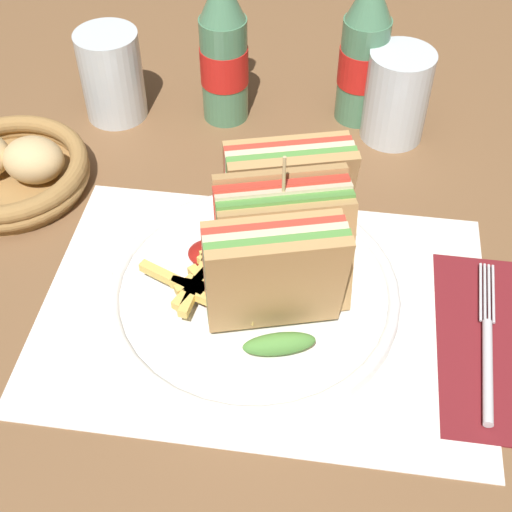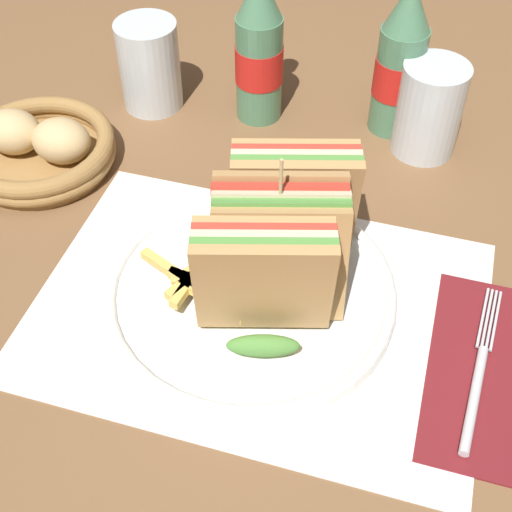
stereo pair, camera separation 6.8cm
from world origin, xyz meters
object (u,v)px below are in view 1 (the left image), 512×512
Objects in this scene: coke_bottle_far at (364,52)px; glass_near at (396,101)px; club_sandwich at (282,237)px; bread_basket at (9,170)px; plate_main at (253,292)px; coke_bottle_near at (224,51)px; glass_far at (113,81)px; fork at (488,353)px.

coke_bottle_far reaches higher than glass_near.
club_sandwich reaches higher than bread_basket.
coke_bottle_near is at bearing 104.65° from plate_main.
plate_main is 1.33× the size of coke_bottle_far.
club_sandwich is 1.92× the size of glass_far.
fork is 0.54m from glass_far.
bread_basket reaches higher than fork.
coke_bottle_far is 0.43m from bread_basket.
coke_bottle_near is 0.16m from coke_bottle_far.
fork is (0.19, -0.05, -0.07)m from club_sandwich.
bread_basket is at bearing -153.65° from coke_bottle_far.
plate_main is 0.31m from glass_near.
coke_bottle_far is at bearing 74.70° from plate_main.
fork is 0.87× the size of coke_bottle_far.
club_sandwich is at bearing -48.21° from glass_far.
glass_near is 1.00× the size of glass_far.
plate_main is at bearing -52.58° from glass_far.
plate_main is 0.22m from fork.
coke_bottle_near is (-0.08, 0.29, 0.08)m from plate_main.
fork is at bearing -15.22° from club_sandwich.
club_sandwich is at bearing 168.86° from fork.
coke_bottle_far is 1.19× the size of bread_basket.
glass_far is at bearing -179.23° from glass_near.
glass_near reaches higher than plate_main.
coke_bottle_far is at bearing 142.85° from glass_near.
glass_far is 0.63× the size of bread_basket.
bread_basket is at bearing 156.44° from plate_main.
fork is at bearing -36.41° from glass_far.
glass_near and glass_far have the same top height.
glass_near is at bearing 20.19° from bread_basket.
club_sandwich reaches higher than fork.
glass_far is at bearing 131.79° from club_sandwich.
glass_far reaches higher than plate_main.
bread_basket is at bearing -142.42° from coke_bottle_near.
coke_bottle_far is (0.06, 0.30, 0.01)m from club_sandwich.
glass_near is at bearing -37.15° from coke_bottle_far.
coke_bottle_near is 0.28m from bread_basket.
fork is at bearing -10.40° from plate_main.
coke_bottle_far is at bearing 26.35° from bread_basket.
coke_bottle_near reaches higher than fork.
coke_bottle_far is at bearing 78.45° from club_sandwich.
fork is 0.87× the size of coke_bottle_near.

